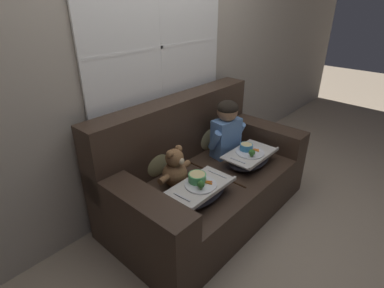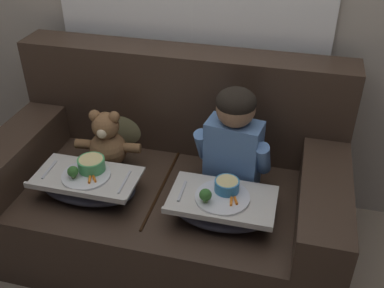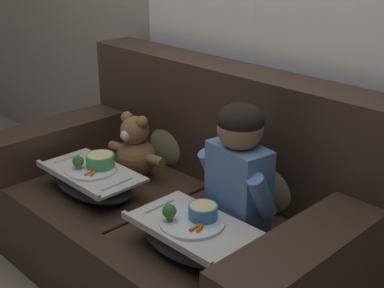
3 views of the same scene
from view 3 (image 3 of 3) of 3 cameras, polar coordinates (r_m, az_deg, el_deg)
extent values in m
plane|color=tan|center=(2.62, -2.15, -14.37)|extent=(14.00, 14.00, 0.00)
cube|color=#38281E|center=(2.50, -2.21, -10.54)|extent=(1.75, 0.96, 0.42)
cube|color=#38281E|center=(2.52, 3.85, 2.09)|extent=(1.75, 0.22, 0.56)
cube|color=#38281E|center=(2.92, -12.50, 0.75)|extent=(0.22, 0.96, 0.21)
cube|color=#38281E|center=(1.92, 13.55, -11.24)|extent=(0.22, 0.96, 0.21)
cube|color=black|center=(2.38, -2.65, -6.44)|extent=(0.01, 0.70, 0.01)
ellipsoid|color=tan|center=(2.32, 8.63, -3.09)|extent=(0.34, 0.16, 0.35)
ellipsoid|color=#898456|center=(2.73, -2.34, 1.08)|extent=(0.32, 0.15, 0.33)
cube|color=#5B84BC|center=(2.16, 4.96, -4.56)|extent=(0.28, 0.18, 0.35)
sphere|color=#936B4C|center=(2.06, 5.19, 1.77)|extent=(0.18, 0.18, 0.18)
ellipsoid|color=black|center=(2.04, 5.22, 2.61)|extent=(0.19, 0.19, 0.13)
cylinder|color=#5B84BC|center=(2.24, 2.20, -2.67)|extent=(0.09, 0.15, 0.19)
cylinder|color=#5B84BC|center=(2.04, 7.44, -5.52)|extent=(0.09, 0.15, 0.19)
sphere|color=brown|center=(2.62, -5.99, -1.47)|extent=(0.20, 0.20, 0.20)
sphere|color=brown|center=(2.57, -6.12, 1.45)|extent=(0.14, 0.14, 0.14)
sphere|color=brown|center=(2.58, -6.96, 2.83)|extent=(0.06, 0.06, 0.06)
sphere|color=brown|center=(2.52, -5.36, 2.36)|extent=(0.06, 0.06, 0.06)
sphere|color=beige|center=(2.53, -7.11, 0.92)|extent=(0.05, 0.05, 0.05)
sphere|color=black|center=(2.52, -7.34, 0.90)|extent=(0.02, 0.02, 0.02)
cylinder|color=brown|center=(2.70, -7.88, -0.41)|extent=(0.10, 0.06, 0.05)
cylinder|color=brown|center=(2.53, -4.02, -1.79)|extent=(0.10, 0.06, 0.05)
cylinder|color=brown|center=(2.62, -8.12, -3.33)|extent=(0.06, 0.09, 0.05)
cylinder|color=brown|center=(2.56, -6.78, -3.87)|extent=(0.06, 0.09, 0.05)
ellipsoid|color=#2D2D38|center=(2.05, 0.01, -10.01)|extent=(0.46, 0.29, 0.10)
cube|color=beige|center=(2.02, 0.01, -8.68)|extent=(0.48, 0.30, 0.01)
cube|color=beige|center=(1.93, -3.02, -9.80)|extent=(0.48, 0.02, 0.02)
cylinder|color=silver|center=(2.02, 0.01, -8.38)|extent=(0.25, 0.25, 0.01)
cylinder|color=#3889C1|center=(2.02, 1.18, -7.22)|extent=(0.11, 0.11, 0.05)
cylinder|color=#E5D189|center=(2.01, 1.18, -6.67)|extent=(0.10, 0.10, 0.01)
sphere|color=#38702D|center=(2.00, -2.42, -7.16)|extent=(0.05, 0.05, 0.05)
cylinder|color=#7A9E56|center=(2.02, -2.41, -7.87)|extent=(0.02, 0.02, 0.02)
cylinder|color=orange|center=(1.96, 0.27, -8.89)|extent=(0.02, 0.05, 0.01)
cylinder|color=orange|center=(1.96, 0.86, -8.98)|extent=(0.03, 0.05, 0.01)
cube|color=silver|center=(2.14, -3.49, -6.61)|extent=(0.02, 0.14, 0.01)
ellipsoid|color=#2D2D38|center=(2.51, -10.58, -4.12)|extent=(0.48, 0.27, 0.10)
cube|color=beige|center=(2.48, -10.67, -2.97)|extent=(0.50, 0.28, 0.01)
cube|color=beige|center=(2.41, -13.24, -3.56)|extent=(0.50, 0.02, 0.02)
cylinder|color=silver|center=(2.48, -10.69, -2.72)|extent=(0.23, 0.23, 0.01)
cylinder|color=#4CAD60|center=(2.47, -9.76, -1.76)|extent=(0.13, 0.13, 0.06)
cylinder|color=#E5D189|center=(2.46, -9.80, -1.22)|extent=(0.11, 0.11, 0.01)
sphere|color=#38702D|center=(2.47, -12.06, -1.78)|extent=(0.05, 0.05, 0.05)
cylinder|color=#7A9E56|center=(2.49, -12.01, -2.35)|extent=(0.02, 0.02, 0.02)
cylinder|color=orange|center=(2.43, -10.94, -2.98)|extent=(0.03, 0.06, 0.01)
cylinder|color=orange|center=(2.42, -10.51, -3.04)|extent=(0.04, 0.05, 0.01)
cube|color=silver|center=(2.63, -13.07, -1.46)|extent=(0.02, 0.14, 0.01)
cube|color=silver|center=(2.33, -8.00, -4.21)|extent=(0.02, 0.17, 0.01)
camera|label=1|loc=(3.28, -46.17, 19.19)|focal=28.00mm
camera|label=2|loc=(1.08, -68.48, 23.79)|focal=42.00mm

